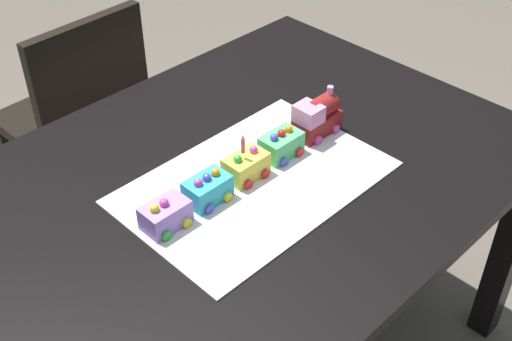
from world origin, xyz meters
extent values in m
cube|color=black|center=(0.00, 0.00, 0.72)|extent=(1.40, 1.00, 0.03)
cube|color=black|center=(-0.64, -0.44, 0.35)|extent=(0.07, 0.07, 0.71)
cube|color=black|center=(-0.64, 0.44, 0.35)|extent=(0.07, 0.07, 0.71)
cube|color=black|center=(-0.05, -0.90, 0.44)|extent=(0.41, 0.41, 0.04)
cube|color=black|center=(-0.06, -0.72, 0.66)|extent=(0.40, 0.05, 0.40)
cube|color=black|center=(-0.22, -1.08, 0.21)|extent=(0.04, 0.04, 0.42)
cube|color=black|center=(0.12, -1.06, 0.21)|extent=(0.04, 0.04, 0.42)
cube|color=black|center=(-0.23, -0.74, 0.21)|extent=(0.04, 0.04, 0.42)
cube|color=black|center=(0.11, -0.72, 0.21)|extent=(0.04, 0.04, 0.42)
cube|color=silver|center=(0.00, 0.05, 0.74)|extent=(0.60, 0.40, 0.00)
cube|color=maroon|center=(-0.25, 0.02, 0.77)|extent=(0.12, 0.06, 0.05)
cylinder|color=maroon|center=(-0.26, 0.02, 0.81)|extent=(0.07, 0.05, 0.05)
cube|color=pink|center=(-0.21, 0.02, 0.82)|extent=(0.06, 0.06, 0.04)
cylinder|color=pink|center=(-0.29, 0.02, 0.84)|extent=(0.02, 0.02, 0.03)
sphere|color=#F4EFCC|center=(-0.32, 0.02, 0.78)|extent=(0.02, 0.02, 0.02)
cylinder|color=red|center=(-0.28, -0.02, 0.76)|extent=(0.02, 0.01, 0.02)
cylinder|color=#4C59D8|center=(-0.21, -0.02, 0.76)|extent=(0.02, 0.01, 0.02)
cylinder|color=#D84CB2|center=(-0.28, 0.06, 0.76)|extent=(0.02, 0.01, 0.02)
cylinder|color=#D84CB2|center=(-0.21, 0.06, 0.76)|extent=(0.02, 0.01, 0.02)
cube|color=#59CC7A|center=(-0.12, 0.02, 0.77)|extent=(0.10, 0.06, 0.06)
cylinder|color=#4C59D8|center=(-0.15, -0.02, 0.76)|extent=(0.02, 0.01, 0.02)
cylinder|color=yellow|center=(-0.09, -0.02, 0.76)|extent=(0.02, 0.01, 0.02)
cylinder|color=red|center=(-0.15, 0.06, 0.76)|extent=(0.02, 0.01, 0.02)
cylinder|color=#4C59D8|center=(-0.09, 0.06, 0.76)|extent=(0.02, 0.01, 0.02)
sphere|color=orange|center=(-0.14, 0.02, 0.81)|extent=(0.02, 0.02, 0.02)
sphere|color=red|center=(-0.12, 0.02, 0.81)|extent=(0.02, 0.02, 0.02)
sphere|color=#4C59D8|center=(-0.09, 0.02, 0.81)|extent=(0.02, 0.02, 0.02)
cube|color=#F4E04C|center=(0.00, 0.02, 0.77)|extent=(0.10, 0.06, 0.06)
cylinder|color=#D84CB2|center=(-0.03, -0.02, 0.76)|extent=(0.02, 0.01, 0.02)
cylinder|color=green|center=(0.03, -0.02, 0.76)|extent=(0.02, 0.01, 0.02)
cylinder|color=red|center=(-0.03, 0.06, 0.76)|extent=(0.02, 0.01, 0.02)
cylinder|color=red|center=(0.03, 0.06, 0.76)|extent=(0.02, 0.01, 0.02)
sphere|color=green|center=(0.02, 0.02, 0.81)|extent=(0.02, 0.02, 0.02)
sphere|color=#D84CB2|center=(-0.03, 0.02, 0.81)|extent=(0.02, 0.02, 0.02)
cube|color=#38B7C6|center=(0.12, 0.02, 0.77)|extent=(0.10, 0.06, 0.06)
cylinder|color=green|center=(0.09, -0.02, 0.76)|extent=(0.02, 0.01, 0.02)
cylinder|color=#4C59D8|center=(0.15, -0.02, 0.76)|extent=(0.02, 0.01, 0.02)
cylinder|color=yellow|center=(0.09, 0.06, 0.76)|extent=(0.02, 0.01, 0.02)
cylinder|color=#4C59D8|center=(0.15, 0.06, 0.76)|extent=(0.02, 0.01, 0.02)
sphere|color=orange|center=(0.09, 0.02, 0.81)|extent=(0.02, 0.02, 0.02)
sphere|color=#4C59D8|center=(0.12, 0.02, 0.81)|extent=(0.02, 0.02, 0.02)
sphere|color=#D84CB2|center=(0.14, 0.02, 0.81)|extent=(0.02, 0.02, 0.02)
cube|color=#AD84E0|center=(0.24, 0.02, 0.77)|extent=(0.10, 0.06, 0.06)
cylinder|color=#4C59D8|center=(0.21, -0.02, 0.76)|extent=(0.02, 0.01, 0.02)
cylinder|color=green|center=(0.26, -0.02, 0.76)|extent=(0.02, 0.01, 0.02)
cylinder|color=yellow|center=(0.21, 0.06, 0.76)|extent=(0.02, 0.01, 0.02)
cylinder|color=green|center=(0.26, 0.06, 0.76)|extent=(0.02, 0.01, 0.02)
sphere|color=yellow|center=(0.26, 0.02, 0.81)|extent=(0.02, 0.02, 0.02)
sphere|color=#D84CB2|center=(0.24, 0.02, 0.81)|extent=(0.02, 0.02, 0.02)
cylinder|color=#F24C59|center=(0.01, 0.02, 0.84)|extent=(0.01, 0.01, 0.04)
cone|color=yellow|center=(0.01, 0.02, 0.86)|extent=(0.01, 0.01, 0.01)
camera|label=1|loc=(0.82, 0.88, 1.70)|focal=46.16mm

